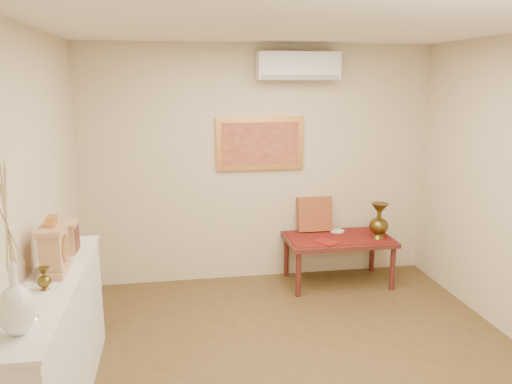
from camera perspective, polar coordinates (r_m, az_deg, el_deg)
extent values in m
plane|color=white|center=(3.48, 7.25, 19.16)|extent=(4.50, 4.50, 0.00)
cube|color=beige|center=(5.73, 0.42, 3.12)|extent=(4.00, 0.02, 2.70)
cube|color=beige|center=(3.60, -25.70, -3.94)|extent=(0.02, 4.50, 2.70)
cube|color=maroon|center=(5.78, 9.42, -5.10)|extent=(1.14, 0.59, 0.01)
cylinder|color=white|center=(5.97, 9.25, -4.41)|extent=(0.17, 0.17, 0.01)
cube|color=maroon|center=(5.56, 8.04, -5.65)|extent=(0.29, 0.31, 0.01)
cube|color=maroon|center=(5.91, 6.70, -2.52)|extent=(0.41, 0.18, 0.42)
cube|color=white|center=(3.88, -21.84, -16.39)|extent=(0.35, 2.00, 0.95)
cube|color=white|center=(3.67, -22.47, -9.66)|extent=(0.37, 2.02, 0.03)
cube|color=tan|center=(3.82, -21.89, -8.14)|extent=(0.16, 0.36, 0.05)
cube|color=tan|center=(3.77, -22.07, -6.01)|extent=(0.14, 0.30, 0.25)
cylinder|color=beige|center=(3.75, -20.95, -5.99)|extent=(0.01, 0.17, 0.17)
cylinder|color=#D38843|center=(3.75, -20.88, -5.99)|extent=(0.01, 0.19, 0.19)
cube|color=tan|center=(3.73, -22.26, -3.89)|extent=(0.17, 0.34, 0.04)
cube|color=#D38843|center=(3.71, -22.33, -3.07)|extent=(0.06, 0.11, 0.07)
cube|color=tan|center=(4.18, -20.78, -5.04)|extent=(0.15, 0.20, 0.22)
cube|color=#551E19|center=(4.18, -19.69, -5.67)|extent=(0.01, 0.17, 0.09)
cube|color=#551E19|center=(4.15, -19.79, -4.36)|extent=(0.01, 0.17, 0.09)
cube|color=tan|center=(4.14, -20.91, -3.43)|extent=(0.16, 0.21, 0.02)
cube|color=#551E19|center=(5.79, 9.41, -5.37)|extent=(1.20, 0.70, 0.05)
cylinder|color=#551E19|center=(5.47, 4.86, -9.39)|extent=(0.06, 0.06, 0.50)
cylinder|color=#551E19|center=(5.82, 15.33, -8.43)|extent=(0.06, 0.06, 0.50)
cylinder|color=#551E19|center=(6.00, 3.48, -7.35)|extent=(0.06, 0.06, 0.50)
cylinder|color=#551E19|center=(6.32, 13.14, -6.62)|extent=(0.06, 0.06, 0.50)
cube|color=#D38843|center=(5.67, 0.47, 5.57)|extent=(1.00, 0.05, 0.60)
cube|color=#BA5F40|center=(5.64, 0.52, 5.54)|extent=(0.88, 0.01, 0.48)
cube|color=silver|center=(5.61, 4.83, 14.15)|extent=(0.90, 0.24, 0.30)
cube|color=gray|center=(5.49, 5.12, 12.92)|extent=(0.86, 0.02, 0.05)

